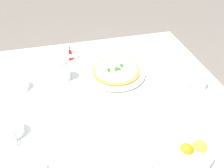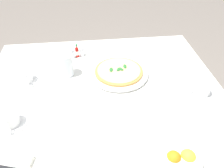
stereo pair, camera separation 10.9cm
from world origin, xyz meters
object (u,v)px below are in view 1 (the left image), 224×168
(coffee_cup_back_corner, at_px, (21,84))
(coffee_cup_left_edge, at_px, (199,83))
(water_glass_right_edge, at_px, (63,70))
(coffee_cup_near_right, at_px, (14,130))
(pizza, at_px, (116,70))
(citrus_bowl, at_px, (192,150))
(salt_shaker, at_px, (66,57))
(hot_sauce_bottle, at_px, (70,54))
(pizza_plate, at_px, (116,73))
(pepper_shaker, at_px, (75,54))

(coffee_cup_back_corner, relative_size, coffee_cup_left_edge, 0.98)
(coffee_cup_left_edge, distance_m, water_glass_right_edge, 0.68)
(coffee_cup_near_right, height_order, coffee_cup_left_edge, coffee_cup_near_right)
(pizza, bearing_deg, coffee_cup_left_edge, 151.50)
(pizza, distance_m, citrus_bowl, 0.55)
(coffee_cup_near_right, bearing_deg, salt_shaker, -116.61)
(hot_sauce_bottle, relative_size, salt_shaker, 1.48)
(coffee_cup_back_corner, xyz_separation_m, citrus_bowl, (-0.61, 0.53, -0.00))
(pizza_plate, bearing_deg, hot_sauce_bottle, -42.83)
(coffee_cup_back_corner, relative_size, coffee_cup_near_right, 0.98)
(pizza, relative_size, coffee_cup_back_corner, 1.93)
(coffee_cup_left_edge, distance_m, salt_shaker, 0.72)
(coffee_cup_left_edge, height_order, hot_sauce_bottle, hot_sauce_bottle)
(pizza_plate, distance_m, coffee_cup_left_edge, 0.41)
(salt_shaker, distance_m, pepper_shaker, 0.06)
(coffee_cup_back_corner, height_order, pepper_shaker, coffee_cup_back_corner)
(water_glass_right_edge, bearing_deg, pepper_shaker, -114.60)
(coffee_cup_back_corner, bearing_deg, salt_shaker, -139.67)
(pizza, distance_m, coffee_cup_near_right, 0.56)
(coffee_cup_back_corner, bearing_deg, citrus_bowl, 139.21)
(water_glass_right_edge, xyz_separation_m, pepper_shaker, (-0.08, -0.18, -0.03))
(coffee_cup_back_corner, relative_size, hot_sauce_bottle, 1.57)
(coffee_cup_near_right, xyz_separation_m, water_glass_right_edge, (-0.21, -0.32, 0.02))
(water_glass_right_edge, relative_size, hot_sauce_bottle, 1.42)
(coffee_cup_left_edge, relative_size, water_glass_right_edge, 1.13)
(pizza, xyz_separation_m, coffee_cup_near_right, (0.48, 0.29, 0.01))
(pizza, distance_m, pepper_shaker, 0.28)
(pizza_plate, bearing_deg, coffee_cup_near_right, 30.55)
(pizza_plate, xyz_separation_m, hot_sauce_bottle, (0.22, -0.20, 0.02))
(coffee_cup_back_corner, relative_size, citrus_bowl, 0.87)
(coffee_cup_near_right, bearing_deg, water_glass_right_edge, -123.77)
(pizza, height_order, coffee_cup_left_edge, coffee_cup_left_edge)
(pizza_plate, height_order, coffee_cup_back_corner, coffee_cup_back_corner)
(coffee_cup_back_corner, xyz_separation_m, hot_sauce_bottle, (-0.26, -0.21, 0.01))
(pizza, distance_m, coffee_cup_left_edge, 0.41)
(coffee_cup_near_right, height_order, water_glass_right_edge, water_glass_right_edge)
(coffee_cup_back_corner, distance_m, citrus_bowl, 0.81)
(citrus_bowl, bearing_deg, pizza_plate, -75.57)
(citrus_bowl, bearing_deg, coffee_cup_left_edge, -124.01)
(pizza_plate, height_order, citrus_bowl, citrus_bowl)
(pizza_plate, distance_m, citrus_bowl, 0.55)
(pizza_plate, xyz_separation_m, coffee_cup_near_right, (0.48, 0.29, 0.02))
(coffee_cup_back_corner, xyz_separation_m, coffee_cup_near_right, (0.01, 0.28, 0.00))
(coffee_cup_near_right, distance_m, pepper_shaker, 0.58)
(coffee_cup_left_edge, relative_size, citrus_bowl, 0.88)
(pepper_shaker, bearing_deg, hot_sauce_bottle, 19.65)
(coffee_cup_back_corner, distance_m, coffee_cup_left_edge, 0.86)
(pepper_shaker, bearing_deg, coffee_cup_back_corner, 36.98)
(pizza_plate, distance_m, coffee_cup_near_right, 0.56)
(pepper_shaker, bearing_deg, coffee_cup_left_edge, 143.53)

